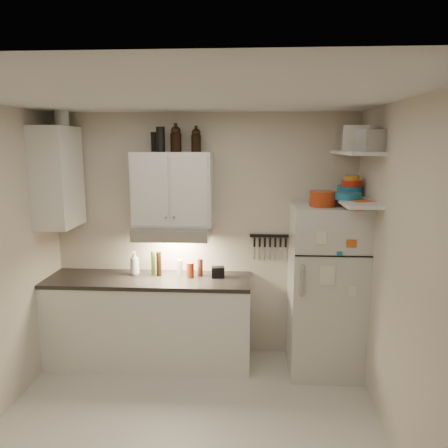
{
  "coord_description": "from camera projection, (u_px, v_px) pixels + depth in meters",
  "views": [
    {
      "loc": [
        0.49,
        -3.06,
        2.28
      ],
      "look_at": [
        0.25,
        0.9,
        1.55
      ],
      "focal_mm": 35.0,
      "sensor_mm": 36.0,
      "label": 1
    }
  ],
  "objects": [
    {
      "name": "fridge",
      "position": [
        325.0,
        289.0,
        4.36
      ],
      "size": [
        0.7,
        0.68,
        1.7
      ],
      "primitive_type": "cube",
      "color": "silver",
      "rests_on": "floor"
    },
    {
      "name": "range_hood",
      "position": [
        173.0,
        232.0,
        4.46
      ],
      "size": [
        0.76,
        0.46,
        0.12
      ],
      "primitive_type": "cube",
      "color": "silver",
      "rests_on": "back_wall"
    },
    {
      "name": "book_stack",
      "position": [
        359.0,
        204.0,
        3.95
      ],
      "size": [
        0.25,
        0.28,
        0.08
      ],
      "primitive_type": "cube",
      "rotation": [
        0.0,
        0.0,
        0.34
      ],
      "color": "#CD5A19",
      "rests_on": "fridge"
    },
    {
      "name": "clear_bottle",
      "position": [
        180.0,
        268.0,
        4.56
      ],
      "size": [
        0.07,
        0.07,
        0.17
      ],
      "primitive_type": "cylinder",
      "rotation": [
        0.0,
        0.0,
        0.17
      ],
      "color": "silver",
      "rests_on": "countertop"
    },
    {
      "name": "plates",
      "position": [
        347.0,
        196.0,
        4.03
      ],
      "size": [
        0.31,
        0.31,
        0.06
      ],
      "primitive_type": "cylinder",
      "rotation": [
        0.0,
        0.0,
        -0.28
      ],
      "color": "#1B7098",
      "rests_on": "shelf_lo"
    },
    {
      "name": "bowl_teal",
      "position": [
        349.0,
        191.0,
        4.28
      ],
      "size": [
        0.24,
        0.24,
        0.1
      ],
      "primitive_type": "cylinder",
      "color": "#1B7098",
      "rests_on": "shelf_lo"
    },
    {
      "name": "shelf_lo",
      "position": [
        354.0,
        201.0,
        4.05
      ],
      "size": [
        0.3,
        0.95,
        0.03
      ],
      "primitive_type": "cube",
      "color": "white",
      "rests_on": "right_wall"
    },
    {
      "name": "shelf_hi",
      "position": [
        356.0,
        153.0,
        3.97
      ],
      "size": [
        0.3,
        0.95,
        0.03
      ],
      "primitive_type": "cube",
      "color": "white",
      "rests_on": "right_wall"
    },
    {
      "name": "pepper_mill",
      "position": [
        200.0,
        267.0,
        4.55
      ],
      "size": [
        0.06,
        0.06,
        0.18
      ],
      "primitive_type": "cylinder",
      "rotation": [
        0.0,
        0.0,
        0.03
      ],
      "color": "brown",
      "rests_on": "countertop"
    },
    {
      "name": "oil_bottle",
      "position": [
        153.0,
        263.0,
        4.59
      ],
      "size": [
        0.06,
        0.06,
        0.25
      ],
      "primitive_type": "cylinder",
      "rotation": [
        0.0,
        0.0,
        0.36
      ],
      "color": "#406519",
      "rests_on": "countertop"
    },
    {
      "name": "growler_a",
      "position": [
        176.0,
        139.0,
        4.36
      ],
      "size": [
        0.14,
        0.14,
        0.26
      ],
      "primitive_type": null,
      "rotation": [
        0.0,
        0.0,
        -0.32
      ],
      "color": "black",
      "rests_on": "upper_cabinet"
    },
    {
      "name": "tin_b",
      "position": [
        371.0,
        141.0,
        3.64
      ],
      "size": [
        0.21,
        0.21,
        0.18
      ],
      "primitive_type": "cube",
      "rotation": [
        0.0,
        0.0,
        0.2
      ],
      "color": "#AAAAAD",
      "rests_on": "shelf_hi"
    },
    {
      "name": "side_cabinet",
      "position": [
        58.0,
        177.0,
        4.36
      ],
      "size": [
        0.33,
        0.55,
        1.0
      ],
      "primitive_type": "cube",
      "color": "white",
      "rests_on": "left_wall"
    },
    {
      "name": "growler_b",
      "position": [
        196.0,
        140.0,
        4.38
      ],
      "size": [
        0.13,
        0.13,
        0.24
      ],
      "primitive_type": null,
      "rotation": [
        0.0,
        0.0,
        -0.37
      ],
      "color": "black",
      "rests_on": "upper_cabinet"
    },
    {
      "name": "stock_pot",
      "position": [
        353.0,
        141.0,
        4.28
      ],
      "size": [
        0.3,
        0.3,
        0.19
      ],
      "primitive_type": "cylinder",
      "rotation": [
        0.0,
        0.0,
        0.14
      ],
      "color": "silver",
      "rests_on": "shelf_hi"
    },
    {
      "name": "thermos_a",
      "position": [
        161.0,
        139.0,
        4.3
      ],
      "size": [
        0.1,
        0.1,
        0.25
      ],
      "primitive_type": "cylinder",
      "rotation": [
        0.0,
        0.0,
        0.21
      ],
      "color": "black",
      "rests_on": "upper_cabinet"
    },
    {
      "name": "countertop",
      "position": [
        148.0,
        280.0,
        4.49
      ],
      "size": [
        2.1,
        0.62,
        0.04
      ],
      "primitive_type": "cube",
      "color": "black",
      "rests_on": "base_cabinet"
    },
    {
      "name": "knife_strip",
      "position": [
        270.0,
        236.0,
        4.62
      ],
      "size": [
        0.42,
        0.02,
        0.03
      ],
      "primitive_type": "cube",
      "color": "black",
      "rests_on": "back_wall"
    },
    {
      "name": "side_jar",
      "position": [
        62.0,
        117.0,
        4.29
      ],
      "size": [
        0.14,
        0.14,
        0.18
      ],
      "primitive_type": "cylinder",
      "rotation": [
        0.0,
        0.0,
        -0.01
      ],
      "color": "silver",
      "rests_on": "side_cabinet"
    },
    {
      "name": "ceiling",
      "position": [
        179.0,
        95.0,
        2.97
      ],
      "size": [
        3.2,
        3.0,
        0.02
      ],
      "primitive_type": "cube",
      "color": "silver",
      "rests_on": "ground"
    },
    {
      "name": "base_cabinet",
      "position": [
        150.0,
        322.0,
        4.58
      ],
      "size": [
        2.1,
        0.6,
        0.88
      ],
      "primitive_type": "cube",
      "color": "white",
      "rests_on": "floor"
    },
    {
      "name": "caddy",
      "position": [
        218.0,
        272.0,
        4.5
      ],
      "size": [
        0.14,
        0.11,
        0.11
      ],
      "primitive_type": "cube",
      "rotation": [
        0.0,
        0.0,
        0.15
      ],
      "color": "black",
      "rests_on": "countertop"
    },
    {
      "name": "spice_jar",
      "position": [
        334.0,
        200.0,
        4.19
      ],
      "size": [
        0.07,
        0.07,
        0.09
      ],
      "primitive_type": "cylinder",
      "rotation": [
        0.0,
        0.0,
        0.26
      ],
      "color": "silver",
      "rests_on": "fridge"
    },
    {
      "name": "vinegar_bottle",
      "position": [
        159.0,
        264.0,
        4.54
      ],
      "size": [
        0.07,
        0.07,
        0.26
      ],
      "primitive_type": "cylinder",
      "rotation": [
        0.0,
        0.0,
        0.38
      ],
      "color": "black",
      "rests_on": "countertop"
    },
    {
      "name": "upper_cabinet",
      "position": [
        173.0,
        189.0,
        4.44
      ],
      "size": [
        0.8,
        0.33,
        0.75
      ],
      "primitive_type": "cube",
      "color": "white",
      "rests_on": "back_wall"
    },
    {
      "name": "thermos_b",
      "position": [
        154.0,
        142.0,
        4.44
      ],
      "size": [
        0.08,
        0.08,
        0.2
      ],
      "primitive_type": "cylinder",
      "rotation": [
        0.0,
        0.0,
        0.18
      ],
      "color": "black",
      "rests_on": "upper_cabinet"
    },
    {
      "name": "soap_bottle",
      "position": [
        135.0,
        262.0,
        4.58
      ],
      "size": [
        0.14,
        0.14,
        0.28
      ],
      "primitive_type": "imported",
      "rotation": [
        0.0,
        0.0,
        -0.36
      ],
      "color": "white",
      "rests_on": "countertop"
    },
    {
      "name": "bowl_yellow",
      "position": [
        352.0,
        178.0,
        4.23
      ],
      "size": [
        0.15,
        0.15,
        0.05
      ],
      "primitive_type": "cylinder",
      "color": "#BD7D21",
      "rests_on": "bowl_orange"
    },
    {
      "name": "dutch_oven",
      "position": [
        323.0,
        199.0,
        4.1
      ],
      "size": [
        0.29,
        0.29,
        0.14
      ],
      "primitive_type": "cylinder",
      "rotation": [
        0.0,
        0.0,
        0.18
      ],
      "color": "#9F3412",
      "rests_on": "fridge"
    },
    {
      "name": "back_wall",
      "position": [
        204.0,
        236.0,
        4.69
      ],
      "size": [
        3.2,
        0.02,
        2.6
      ],
      "primitive_type": "cube",
      "color": "beige",
      "rests_on": "ground"
    },
    {
      "name": "bowl_orange",
      "position": [
        351.0,
        183.0,
        4.23
      ],
      "size": [
        0.19,
        0.19,
        0.06
      ],
      "primitive_type": "cylinder",
      "color": "red",
      "rests_on": "bowl_teal"
    },
    {
      "name": "tin_a",
      "position": [
        357.0,
        139.0,
        3.8
      ],
      "size": [
        0.27,
        0.25,
        0.22
      ],
      "primitive_type": "cube",
      "rotation": [
        0.0,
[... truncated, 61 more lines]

